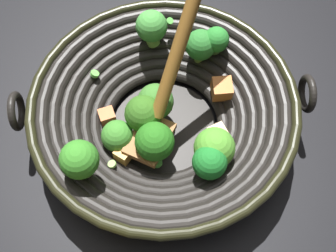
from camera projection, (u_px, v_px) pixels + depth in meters
ground_plane at (164, 129)px, 0.63m from camera, size 4.00×4.00×0.00m
wok at (164, 111)px, 0.58m from camera, size 0.40×0.37×0.30m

